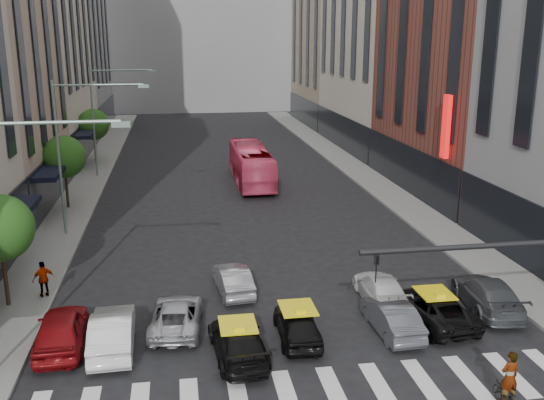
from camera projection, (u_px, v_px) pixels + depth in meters
name	position (u px, v px, depth m)	size (l,w,h in m)	color
sidewalk_left	(81.00, 194.00, 45.58)	(3.00, 96.00, 0.15)	slate
sidewalk_right	(375.00, 182.00, 49.09)	(3.00, 96.00, 0.15)	slate
building_left_d	(66.00, 8.00, 74.25)	(8.00, 18.00, 30.00)	gray
building_right_b	(469.00, 15.00, 43.72)	(8.00, 18.00, 26.00)	brown
building_right_d	(334.00, 18.00, 79.70)	(8.00, 18.00, 28.00)	tan
tree_mid	(64.00, 157.00, 40.80)	(2.88, 2.88, 4.95)	black
tree_far	(93.00, 125.00, 56.06)	(2.88, 2.88, 4.95)	black
streetlamp_mid	(74.00, 137.00, 34.76)	(5.38, 0.25, 9.00)	gray
streetlamp_far	(104.00, 107.00, 50.02)	(5.38, 0.25, 9.00)	gray
liberty_sign	(446.00, 127.00, 38.19)	(0.30, 0.70, 4.00)	red
car_red	(61.00, 329.00, 22.90)	(1.79, 4.45, 1.51)	maroon
car_white_front	(112.00, 331.00, 22.82)	(1.55, 4.44, 1.46)	silver
car_silver	(176.00, 315.00, 24.45)	(2.00, 4.33, 1.20)	#AFB0B5
taxi_left	(238.00, 341.00, 22.23)	(1.81, 4.45, 1.29)	black
taxi_center	(297.00, 324.00, 23.56)	(1.55, 3.85, 1.31)	black
car_grey_mid	(392.00, 317.00, 24.16)	(1.37, 3.94, 1.30)	#46494F
taxi_right	(433.00, 308.00, 24.99)	(2.14, 4.64, 1.29)	black
car_grey_curb	(488.00, 294.00, 26.21)	(1.98, 4.86, 1.41)	#44484D
car_row2_left	(233.00, 279.00, 27.97)	(1.36, 3.89, 1.28)	#A1A1A6
car_row2_right	(381.00, 288.00, 26.94)	(1.79, 4.39, 1.27)	silver
bus	(251.00, 165.00, 48.78)	(2.59, 11.07, 3.08)	#E64369
motorcycle	(507.00, 397.00, 19.20)	(0.54, 1.55, 0.82)	black
rider	(511.00, 361.00, 18.87)	(0.64, 0.42, 1.75)	gray
pedestrian_far	(44.00, 279.00, 27.12)	(0.97, 0.40, 1.65)	gray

